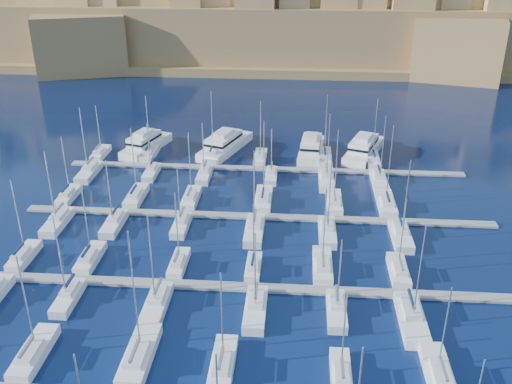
# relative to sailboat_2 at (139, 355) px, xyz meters

# --- Properties ---
(ground) EXTENTS (600.00, 600.00, 0.00)m
(ground) POSITION_rel_sailboat_2_xyz_m (11.24, 27.83, -0.79)
(ground) COLOR black
(ground) RESTS_ON ground
(pontoon_mid_near) EXTENTS (84.00, 2.00, 0.40)m
(pontoon_mid_near) POSITION_rel_sailboat_2_xyz_m (11.24, 15.83, -0.59)
(pontoon_mid_near) COLOR slate
(pontoon_mid_near) RESTS_ON ground
(pontoon_mid_far) EXTENTS (84.00, 2.00, 0.40)m
(pontoon_mid_far) POSITION_rel_sailboat_2_xyz_m (11.24, 37.83, -0.59)
(pontoon_mid_far) COLOR slate
(pontoon_mid_far) RESTS_ON ground
(pontoon_far) EXTENTS (84.00, 2.00, 0.40)m
(pontoon_far) POSITION_rel_sailboat_2_xyz_m (11.24, 59.83, -0.59)
(pontoon_far) COLOR slate
(pontoon_far) RESTS_ON ground
(sailboat_1) EXTENTS (2.84, 9.46, 14.29)m
(sailboat_1) POSITION_rel_sailboat_2_xyz_m (-12.84, -0.56, -0.04)
(sailboat_1) COLOR silver
(sailboat_1) RESTS_ON ground
(sailboat_2) EXTENTS (3.18, 10.59, 17.72)m
(sailboat_2) POSITION_rel_sailboat_2_xyz_m (0.00, 0.00, 0.00)
(sailboat_2) COLOR silver
(sailboat_2) RESTS_ON ground
(sailboat_3) EXTENTS (2.72, 9.06, 13.44)m
(sailboat_3) POSITION_rel_sailboat_2_xyz_m (10.19, -0.75, -0.05)
(sailboat_3) COLOR silver
(sailboat_3) RESTS_ON ground
(sailboat_4) EXTENTS (2.34, 7.78, 11.92)m
(sailboat_4) POSITION_rel_sailboat_2_xyz_m (23.97, -1.38, -0.07)
(sailboat_4) COLOR silver
(sailboat_4) RESTS_ON ground
(sailboat_5) EXTENTS (2.87, 9.58, 12.56)m
(sailboat_5) POSITION_rel_sailboat_2_xyz_m (35.18, -0.50, -0.05)
(sailboat_5) COLOR silver
(sailboat_5) RESTS_ON ground
(sailboat_12) EXTENTS (2.48, 8.26, 13.83)m
(sailboat_12) POSITION_rel_sailboat_2_xyz_m (-23.89, 20.85, -0.05)
(sailboat_12) COLOR silver
(sailboat_12) RESTS_ON ground
(sailboat_13) EXTENTS (2.59, 8.63, 13.56)m
(sailboat_13) POSITION_rel_sailboat_2_xyz_m (-13.37, 21.04, -0.05)
(sailboat_13) COLOR silver
(sailboat_13) RESTS_ON ground
(sailboat_14) EXTENTS (2.32, 7.74, 12.74)m
(sailboat_14) POSITION_rel_sailboat_2_xyz_m (0.64, 20.60, -0.06)
(sailboat_14) COLOR silver
(sailboat_14) RESTS_ON ground
(sailboat_15) EXTENTS (2.20, 7.35, 11.45)m
(sailboat_15) POSITION_rel_sailboat_2_xyz_m (12.11, 20.40, -0.08)
(sailboat_15) COLOR silver
(sailboat_15) RESTS_ON ground
(sailboat_16) EXTENTS (2.88, 9.61, 13.61)m
(sailboat_16) POSITION_rel_sailboat_2_xyz_m (22.52, 21.52, -0.04)
(sailboat_16) COLOR silver
(sailboat_16) RESTS_ON ground
(sailboat_17) EXTENTS (2.59, 8.64, 12.64)m
(sailboat_17) POSITION_rel_sailboat_2_xyz_m (33.82, 21.04, -0.06)
(sailboat_17) COLOR silver
(sailboat_17) RESTS_ON ground
(sailboat_19) EXTENTS (2.44, 8.15, 14.12)m
(sailboat_19) POSITION_rel_sailboat_2_xyz_m (-12.91, 10.86, -0.05)
(sailboat_19) COLOR silver
(sailboat_19) RESTS_ON ground
(sailboat_20) EXTENTS (2.84, 9.47, 14.84)m
(sailboat_20) POSITION_rel_sailboat_2_xyz_m (-0.32, 10.21, -0.03)
(sailboat_20) COLOR silver
(sailboat_20) RESTS_ON ground
(sailboat_21) EXTENTS (2.86, 9.53, 13.09)m
(sailboat_21) POSITION_rel_sailboat_2_xyz_m (13.22, 10.18, -0.05)
(sailboat_21) COLOR silver
(sailboat_21) RESTS_ON ground
(sailboat_22) EXTENTS (2.53, 8.43, 12.18)m
(sailboat_22) POSITION_rel_sailboat_2_xyz_m (24.08, 10.72, -0.06)
(sailboat_22) COLOR silver
(sailboat_22) RESTS_ON ground
(sailboat_23) EXTENTS (3.20, 10.65, 15.38)m
(sailboat_23) POSITION_rel_sailboat_2_xyz_m (33.81, 9.63, -0.02)
(sailboat_23) COLOR silver
(sailboat_23) RESTS_ON ground
(sailboat_24) EXTENTS (2.44, 8.13, 12.65)m
(sailboat_24) POSITION_rel_sailboat_2_xyz_m (-25.08, 42.79, -0.06)
(sailboat_24) COLOR silver
(sailboat_24) RESTS_ON ground
(sailboat_25) EXTENTS (2.82, 9.40, 14.40)m
(sailboat_25) POSITION_rel_sailboat_2_xyz_m (-12.14, 43.41, -0.04)
(sailboat_25) COLOR silver
(sailboat_25) RESTS_ON ground
(sailboat_26) EXTENTS (2.72, 9.07, 13.96)m
(sailboat_26) POSITION_rel_sailboat_2_xyz_m (-1.57, 43.25, -0.04)
(sailboat_26) COLOR silver
(sailboat_26) RESTS_ON ground
(sailboat_27) EXTENTS (3.06, 10.21, 16.25)m
(sailboat_27) POSITION_rel_sailboat_2_xyz_m (12.11, 43.81, -0.02)
(sailboat_27) COLOR silver
(sailboat_27) RESTS_ON ground
(sailboat_28) EXTENTS (2.84, 9.45, 15.08)m
(sailboat_28) POSITION_rel_sailboat_2_xyz_m (25.31, 43.44, -0.03)
(sailboat_28) COLOR silver
(sailboat_28) RESTS_ON ground
(sailboat_29) EXTENTS (3.04, 10.15, 15.95)m
(sailboat_29) POSITION_rel_sailboat_2_xyz_m (34.90, 43.78, -0.02)
(sailboat_29) COLOR silver
(sailboat_29) RESTS_ON ground
(sailboat_30) EXTENTS (2.83, 9.43, 14.27)m
(sailboat_30) POSITION_rel_sailboat_2_xyz_m (-23.05, 32.23, -0.04)
(sailboat_30) COLOR silver
(sailboat_30) RESTS_ON ground
(sailboat_31) EXTENTS (2.68, 8.95, 12.95)m
(sailboat_31) POSITION_rel_sailboat_2_xyz_m (-13.05, 32.47, -0.05)
(sailboat_31) COLOR silver
(sailboat_31) RESTS_ON ground
(sailboat_32) EXTENTS (2.47, 8.22, 11.56)m
(sailboat_32) POSITION_rel_sailboat_2_xyz_m (-1.37, 32.83, -0.07)
(sailboat_32) COLOR silver
(sailboat_32) RESTS_ON ground
(sailboat_33) EXTENTS (3.04, 10.13, 15.62)m
(sailboat_33) POSITION_rel_sailboat_2_xyz_m (11.36, 31.89, -0.02)
(sailboat_33) COLOR silver
(sailboat_33) RESTS_ON ground
(sailboat_34) EXTENTS (2.82, 9.42, 14.49)m
(sailboat_34) POSITION_rel_sailboat_2_xyz_m (23.63, 32.24, -0.04)
(sailboat_34) COLOR silver
(sailboat_34) RESTS_ON ground
(sailboat_35) EXTENTS (2.99, 9.97, 14.71)m
(sailboat_35) POSITION_rel_sailboat_2_xyz_m (35.80, 31.97, -0.03)
(sailboat_35) COLOR silver
(sailboat_35) RESTS_ON ground
(sailboat_36) EXTENTS (2.45, 8.18, 12.02)m
(sailboat_36) POSITION_rel_sailboat_2_xyz_m (-26.14, 64.81, -0.07)
(sailboat_36) COLOR silver
(sailboat_36) RESTS_ON ground
(sailboat_37) EXTENTS (2.70, 8.99, 14.20)m
(sailboat_37) POSITION_rel_sailboat_2_xyz_m (-14.97, 65.21, -0.04)
(sailboat_37) COLOR silver
(sailboat_37) RESTS_ON ground
(sailboat_38) EXTENTS (3.16, 10.55, 15.37)m
(sailboat_38) POSITION_rel_sailboat_2_xyz_m (-0.76, 65.98, -0.02)
(sailboat_38) COLOR silver
(sailboat_38) RESTS_ON ground
(sailboat_39) EXTENTS (2.59, 8.64, 13.62)m
(sailboat_39) POSITION_rel_sailboat_2_xyz_m (10.04, 65.04, -0.05)
(sailboat_39) COLOR silver
(sailboat_39) RESTS_ON ground
(sailboat_40) EXTENTS (3.09, 10.31, 15.08)m
(sailboat_40) POSITION_rel_sailboat_2_xyz_m (24.24, 65.86, -0.02)
(sailboat_40) COLOR silver
(sailboat_40) RESTS_ON ground
(sailboat_41) EXTENTS (2.79, 9.29, 14.68)m
(sailboat_41) POSITION_rel_sailboat_2_xyz_m (34.79, 65.36, -0.04)
(sailboat_41) COLOR silver
(sailboat_41) RESTS_ON ground
(sailboat_42) EXTENTS (2.94, 9.80, 15.11)m
(sailboat_42) POSITION_rel_sailboat_2_xyz_m (-25.05, 54.05, -0.03)
(sailboat_42) COLOR silver
(sailboat_42) RESTS_ON ground
(sailboat_43) EXTENTS (2.37, 7.89, 11.86)m
(sailboat_43) POSITION_rel_sailboat_2_xyz_m (-12.00, 54.99, -0.07)
(sailboat_43) COLOR silver
(sailboat_43) RESTS_ON ground
(sailboat_44) EXTENTS (2.56, 8.55, 12.32)m
(sailboat_44) POSITION_rel_sailboat_2_xyz_m (-0.77, 54.67, -0.06)
(sailboat_44) COLOR silver
(sailboat_44) RESTS_ON ground
(sailboat_45) EXTENTS (2.32, 7.75, 11.30)m
(sailboat_45) POSITION_rel_sailboat_2_xyz_m (13.01, 55.06, -0.08)
(sailboat_45) COLOR silver
(sailboat_45) RESTS_ON ground
(sailboat_46) EXTENTS (3.03, 10.09, 15.10)m
(sailboat_46) POSITION_rel_sailboat_2_xyz_m (24.25, 53.91, -0.03)
(sailboat_46) COLOR silver
(sailboat_46) RESTS_ON ground
(sailboat_47) EXTENTS (2.90, 9.65, 14.89)m
(sailboat_47) POSITION_rel_sailboat_2_xyz_m (34.84, 54.12, -0.03)
(sailboat_47) COLOR silver
(sailboat_47) RESTS_ON ground
(motor_yacht_a) EXTENTS (9.21, 16.70, 5.25)m
(motor_yacht_a) POSITION_rel_sailboat_2_xyz_m (-16.80, 69.03, 0.94)
(motor_yacht_a) COLOR silver
(motor_yacht_a) RESTS_ON ground
(motor_yacht_b) EXTENTS (11.39, 19.41, 5.25)m
(motor_yacht_b) POSITION_rel_sailboat_2_xyz_m (1.43, 70.29, 0.94)
(motor_yacht_b) COLOR silver
(motor_yacht_b) RESTS_ON ground
(motor_yacht_c) EXTENTS (6.34, 16.52, 5.25)m
(motor_yacht_c) POSITION_rel_sailboat_2_xyz_m (21.29, 69.08, 0.94)
(motor_yacht_c) COLOR silver
(motor_yacht_c) RESTS_ON ground
(motor_yacht_d) EXTENTS (11.06, 18.51, 5.25)m
(motor_yacht_d) POSITION_rel_sailboat_2_xyz_m (33.14, 69.88, 0.94)
(motor_yacht_d) COLOR silver
(motor_yacht_d) RESTS_ON ground
(fortified_city) EXTENTS (460.00, 108.95, 59.52)m
(fortified_city) POSITION_rel_sailboat_2_xyz_m (11.05, 183.09, 13.95)
(fortified_city) COLOR brown
(fortified_city) RESTS_ON ground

